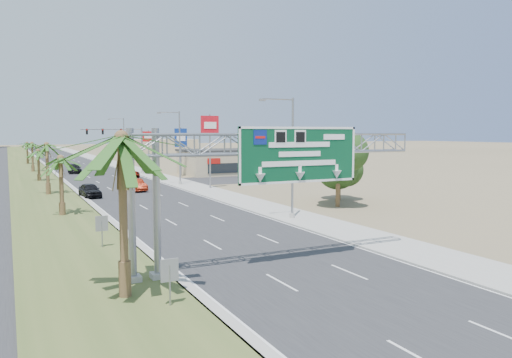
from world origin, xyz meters
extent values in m
plane|color=#8C7A59|center=(0.00, 0.00, 0.00)|extent=(600.00, 600.00, 0.00)
cube|color=#28282B|center=(0.00, 110.00, 0.01)|extent=(12.00, 300.00, 0.02)
cube|color=#9E9B93|center=(8.50, 110.00, 0.05)|extent=(4.00, 300.00, 0.10)
cube|color=#445625|center=(-10.00, 110.00, 0.06)|extent=(7.00, 300.00, 0.12)
cylinder|color=gray|center=(-7.20, 10.00, 3.70)|extent=(0.36, 0.36, 7.40)
cylinder|color=gray|center=(-8.40, 10.00, 3.70)|extent=(0.36, 0.36, 7.40)
cube|color=#9E9B93|center=(-7.20, 10.00, 0.20)|extent=(0.70, 0.70, 0.40)
cube|color=#9E9B93|center=(-8.40, 10.00, 0.20)|extent=(0.70, 0.70, 0.40)
cube|color=#074425|center=(0.50, 9.52, 6.00)|extent=(7.20, 0.12, 3.00)
cube|color=navy|center=(-1.90, 9.44, 6.95)|extent=(0.75, 0.03, 0.75)
cone|color=white|center=(0.50, 9.44, 4.85)|extent=(0.56, 0.56, 0.45)
cylinder|color=brown|center=(-9.20, 8.00, 3.50)|extent=(0.36, 0.36, 7.00)
cylinder|color=brown|center=(-9.20, 8.00, 0.84)|extent=(0.54, 0.54, 1.68)
cylinder|color=brown|center=(-9.50, 32.00, 2.50)|extent=(0.36, 0.36, 5.00)
cylinder|color=brown|center=(-9.50, 32.00, 0.60)|extent=(0.54, 0.54, 1.20)
cylinder|color=brown|center=(-9.50, 48.00, 2.90)|extent=(0.36, 0.36, 5.80)
cylinder|color=brown|center=(-9.50, 48.00, 0.70)|extent=(0.54, 0.54, 1.39)
cylinder|color=brown|center=(-9.50, 66.00, 2.25)|extent=(0.36, 0.36, 4.50)
cylinder|color=brown|center=(-9.50, 66.00, 0.54)|extent=(0.54, 0.54, 1.08)
cylinder|color=brown|center=(-9.50, 85.00, 2.60)|extent=(0.36, 0.36, 5.20)
cylinder|color=brown|center=(-9.50, 85.00, 0.62)|extent=(0.54, 0.54, 1.25)
cylinder|color=brown|center=(-9.50, 110.00, 2.40)|extent=(0.36, 0.36, 4.80)
cylinder|color=brown|center=(-9.50, 110.00, 0.58)|extent=(0.54, 0.54, 1.15)
cylinder|color=gray|center=(7.50, 22.00, 5.00)|extent=(0.20, 0.20, 10.00)
cylinder|color=gray|center=(6.10, 22.00, 9.85)|extent=(2.80, 0.12, 0.12)
cube|color=slate|center=(4.70, 22.00, 9.75)|extent=(0.50, 0.22, 0.18)
cylinder|color=#9E9B93|center=(7.50, 22.00, 0.25)|extent=(0.44, 0.44, 0.50)
cylinder|color=gray|center=(7.50, 52.00, 5.00)|extent=(0.20, 0.20, 10.00)
cylinder|color=gray|center=(6.10, 52.00, 9.85)|extent=(2.80, 0.12, 0.12)
cube|color=slate|center=(4.70, 52.00, 9.75)|extent=(0.50, 0.22, 0.18)
cylinder|color=#9E9B93|center=(7.50, 52.00, 0.25)|extent=(0.44, 0.44, 0.50)
cylinder|color=gray|center=(7.50, 88.00, 5.00)|extent=(0.20, 0.20, 10.00)
cylinder|color=gray|center=(6.10, 88.00, 9.85)|extent=(2.80, 0.12, 0.12)
cube|color=slate|center=(4.70, 88.00, 9.75)|extent=(0.50, 0.22, 0.18)
cylinder|color=#9E9B93|center=(7.50, 88.00, 0.25)|extent=(0.44, 0.44, 0.50)
cylinder|color=gray|center=(7.20, 72.00, 4.00)|extent=(0.28, 0.28, 8.00)
cylinder|color=gray|center=(2.20, 72.00, 7.70)|extent=(10.00, 0.18, 0.18)
cube|color=black|center=(3.70, 71.80, 7.30)|extent=(0.32, 0.18, 0.95)
cube|color=black|center=(0.70, 71.80, 7.30)|extent=(0.32, 0.18, 0.95)
cube|color=black|center=(-1.80, 71.80, 7.30)|extent=(0.32, 0.18, 0.95)
sphere|color=red|center=(3.70, 71.68, 7.60)|extent=(0.22, 0.22, 0.22)
imported|color=black|center=(7.20, 72.00, 7.00)|extent=(0.16, 0.16, 0.60)
cylinder|color=#9E9B93|center=(7.20, 72.00, 0.30)|extent=(0.56, 0.56, 0.60)
cube|color=tan|center=(22.00, 66.00, 2.00)|extent=(18.00, 10.00, 4.00)
cylinder|color=brown|center=(15.00, 26.00, 1.95)|extent=(0.44, 0.44, 3.90)
sphere|color=#1A3813|center=(15.00, 26.00, 4.55)|extent=(4.50, 4.50, 4.50)
cylinder|color=brown|center=(18.00, 30.00, 1.65)|extent=(0.44, 0.44, 3.30)
sphere|color=#1A3813|center=(18.00, 30.00, 3.85)|extent=(3.50, 3.50, 3.50)
cylinder|color=gray|center=(-7.80, 6.00, 0.90)|extent=(0.08, 0.08, 1.80)
cube|color=slate|center=(-7.80, 6.00, 1.60)|extent=(0.75, 0.06, 0.95)
cylinder|color=gray|center=(-8.50, 18.00, 0.90)|extent=(0.08, 0.08, 1.80)
cube|color=slate|center=(-8.50, 18.00, 1.60)|extent=(0.75, 0.06, 0.95)
cube|color=tan|center=(30.00, 140.00, 2.50)|extent=(20.00, 12.00, 5.00)
imported|color=black|center=(-5.50, 43.99, 0.78)|extent=(2.23, 4.71, 1.55)
imported|color=maroon|center=(0.40, 47.50, 0.75)|extent=(2.03, 4.67, 1.49)
imported|color=gray|center=(3.70, 66.36, 0.72)|extent=(2.56, 5.28, 1.45)
imported|color=black|center=(-3.09, 79.02, 0.78)|extent=(2.51, 5.50, 1.56)
cylinder|color=gray|center=(9.54, 45.95, 4.74)|extent=(0.20, 0.20, 9.47)
cube|color=red|center=(9.54, 45.95, 8.07)|extent=(2.42, 0.51, 2.40)
cube|color=white|center=(9.54, 45.77, 8.07)|extent=(1.68, 0.19, 0.84)
cylinder|color=gray|center=(11.82, 64.84, 4.00)|extent=(0.20, 0.20, 8.01)
cube|color=navy|center=(11.82, 64.84, 6.31)|extent=(2.02, 0.61, 3.00)
cube|color=white|center=(11.82, 64.66, 6.31)|extent=(1.39, 0.26, 1.05)
cylinder|color=gray|center=(9.00, 74.52, 3.77)|extent=(0.20, 0.20, 7.54)
cube|color=red|center=(9.00, 74.52, 6.44)|extent=(2.16, 1.06, 1.80)
cube|color=white|center=(9.00, 74.34, 6.44)|extent=(1.45, 0.58, 0.63)
camera|label=1|loc=(-13.52, -13.37, 7.21)|focal=35.00mm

